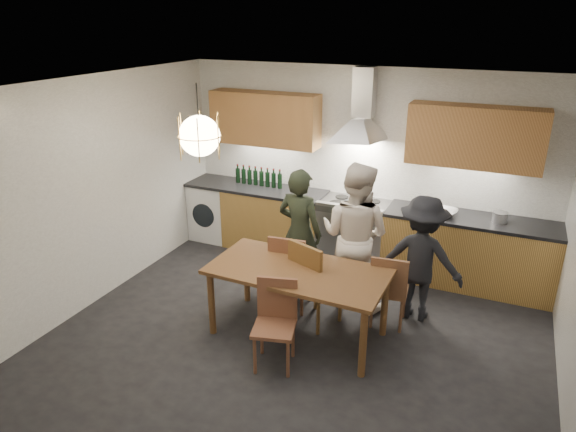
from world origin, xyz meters
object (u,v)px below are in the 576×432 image
at_px(chair_front, 276,317).
at_px(mixing_bowl, 443,212).
at_px(person_left, 300,232).
at_px(wine_bottles, 258,176).
at_px(person_right, 421,259).
at_px(stock_pot, 500,217).
at_px(dining_table, 298,277).
at_px(chair_back_left, 290,268).
at_px(person_mid, 355,236).

height_order(chair_front, mixing_bowl, mixing_bowl).
distance_m(person_left, wine_bottles, 1.57).
bearing_deg(person_left, chair_front, 111.25).
distance_m(person_right, stock_pot, 1.24).
relative_size(dining_table, wine_bottles, 2.49).
xyz_separation_m(chair_back_left, chair_front, (0.25, -0.91, -0.04)).
xyz_separation_m(person_right, stock_pot, (0.72, 0.97, 0.25)).
relative_size(dining_table, chair_back_left, 1.96).
distance_m(person_left, person_mid, 0.68).
bearing_deg(person_right, chair_front, 52.91).
bearing_deg(stock_pot, chair_back_left, -145.26).
relative_size(chair_back_left, wine_bottles, 1.27).
height_order(chair_front, person_right, person_right).
distance_m(chair_front, wine_bottles, 2.89).
xyz_separation_m(stock_pot, wine_bottles, (-3.25, 0.11, 0.08)).
distance_m(chair_back_left, wine_bottles, 2.01).
bearing_deg(dining_table, chair_back_left, 125.40).
bearing_deg(stock_pot, person_left, -155.47).
bearing_deg(chair_back_left, wine_bottles, -58.95).
bearing_deg(wine_bottles, chair_front, -59.95).
relative_size(dining_table, person_left, 1.18).
relative_size(mixing_bowl, stock_pot, 1.90).
bearing_deg(dining_table, chair_front, -91.14).
height_order(person_left, person_right, person_left).
xyz_separation_m(chair_front, wine_bottles, (-1.42, 2.46, 0.54)).
height_order(person_mid, wine_bottles, person_mid).
height_order(person_left, mixing_bowl, person_left).
bearing_deg(mixing_bowl, chair_back_left, -135.80).
distance_m(dining_table, chair_front, 0.53).
xyz_separation_m(dining_table, chair_front, (-0.02, -0.50, -0.18)).
relative_size(chair_back_left, chair_front, 1.08).
xyz_separation_m(person_left, mixing_bowl, (1.51, 0.94, 0.16)).
bearing_deg(person_right, person_mid, 3.14).
height_order(person_right, wine_bottles, person_right).
bearing_deg(person_right, dining_table, 40.62).
height_order(mixing_bowl, stock_pot, stock_pot).
distance_m(dining_table, stock_pot, 2.60).
bearing_deg(chair_back_left, mixing_bowl, -141.77).
distance_m(mixing_bowl, stock_pot, 0.64).
bearing_deg(person_right, stock_pot, -124.82).
height_order(person_left, wine_bottles, person_left).
bearing_deg(chair_front, person_mid, 60.71).
distance_m(dining_table, mixing_bowl, 2.17).
bearing_deg(stock_pot, person_right, -126.49).
height_order(chair_back_left, wine_bottles, wine_bottles).
distance_m(chair_back_left, chair_front, 0.95).
height_order(person_right, stock_pot, person_right).
distance_m(chair_back_left, stock_pot, 2.57).
distance_m(person_left, mixing_bowl, 1.79).
bearing_deg(person_left, chair_back_left, 106.56).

